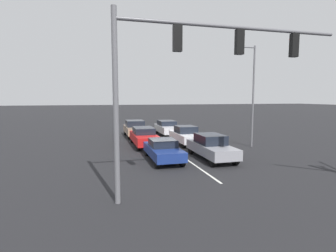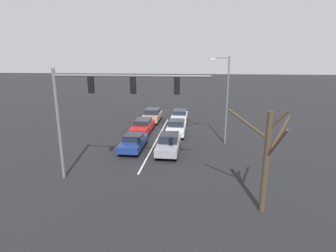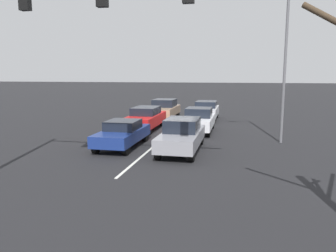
# 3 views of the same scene
# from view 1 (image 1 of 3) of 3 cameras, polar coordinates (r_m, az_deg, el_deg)

# --- Properties ---
(ground_plane) EXTENTS (240.00, 240.00, 0.00)m
(ground_plane) POSITION_cam_1_polar(r_m,az_deg,el_deg) (22.24, -1.03, -3.78)
(ground_plane) COLOR black
(lane_stripe_left_divider) EXTENTS (0.12, 16.84, 0.01)m
(lane_stripe_left_divider) POSITION_cam_1_polar(r_m,az_deg,el_deg) (19.94, 0.66, -4.93)
(lane_stripe_left_divider) COLOR silver
(lane_stripe_left_divider) RESTS_ON ground_plane
(car_gray_leftlane_front) EXTENTS (1.70, 4.64, 1.54)m
(car_gray_leftlane_front) POSITION_cam_1_polar(r_m,az_deg,el_deg) (16.79, 9.35, -4.43)
(car_gray_leftlane_front) COLOR gray
(car_gray_leftlane_front) RESTS_ON ground_plane
(car_navy_midlane_front) EXTENTS (1.71, 4.27, 1.33)m
(car_navy_midlane_front) POSITION_cam_1_polar(r_m,az_deg,el_deg) (16.09, -1.10, -5.16)
(car_navy_midlane_front) COLOR navy
(car_navy_midlane_front) RESTS_ON ground_plane
(car_red_midlane_second) EXTENTS (1.72, 4.79, 1.48)m
(car_red_midlane_second) POSITION_cam_1_polar(r_m,az_deg,el_deg) (20.98, -5.27, -2.28)
(car_red_midlane_second) COLOR red
(car_red_midlane_second) RESTS_ON ground_plane
(car_white_leftlane_second) EXTENTS (1.77, 4.27, 1.52)m
(car_white_leftlane_second) POSITION_cam_1_polar(r_m,az_deg,el_deg) (21.70, 3.95, -2.00)
(car_white_leftlane_second) COLOR silver
(car_white_leftlane_second) RESTS_ON ground_plane
(car_silver_leftlane_third) EXTENTS (1.81, 4.41, 1.47)m
(car_silver_leftlane_third) POSITION_cam_1_polar(r_m,az_deg,el_deg) (27.12, -0.17, -0.33)
(car_silver_leftlane_third) COLOR silver
(car_silver_leftlane_third) RESTS_ON ground_plane
(car_tan_midlane_third) EXTENTS (1.92, 4.53, 1.59)m
(car_tan_midlane_third) POSITION_cam_1_polar(r_m,az_deg,el_deg) (26.20, -7.15, -0.49)
(car_tan_midlane_third) COLOR tan
(car_tan_midlane_third) RESTS_ON ground_plane
(traffic_signal_gantry) EXTENTS (9.29, 0.37, 6.97)m
(traffic_signal_gantry) POSITION_cam_1_polar(r_m,az_deg,el_deg) (10.16, 5.65, 13.67)
(traffic_signal_gantry) COLOR slate
(traffic_signal_gantry) RESTS_ON ground_plane
(street_lamp_left_shoulder) EXTENTS (1.67, 0.24, 7.78)m
(street_lamp_left_shoulder) POSITION_cam_1_polar(r_m,az_deg,el_deg) (21.37, 17.70, 7.54)
(street_lamp_left_shoulder) COLOR slate
(street_lamp_left_shoulder) RESTS_ON ground_plane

